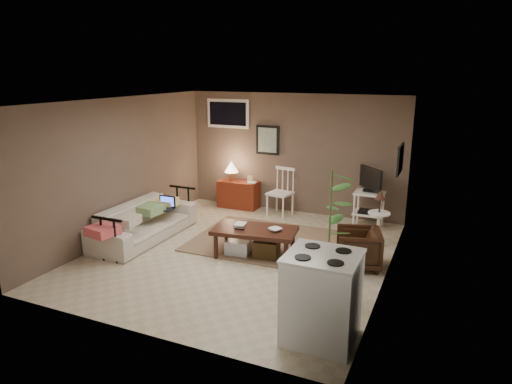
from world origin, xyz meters
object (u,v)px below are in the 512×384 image
at_px(side_table, 379,211).
at_px(stove, 322,297).
at_px(spindle_chair, 280,193).
at_px(potted_plant, 329,232).
at_px(tv_stand, 369,196).
at_px(sofa, 144,216).
at_px(red_console, 238,192).
at_px(armchair, 358,246).
at_px(coffee_table, 254,240).

height_order(side_table, stove, stove).
height_order(spindle_chair, side_table, spindle_chair).
bearing_deg(spindle_chair, potted_plant, -59.50).
relative_size(tv_stand, stove, 1.13).
distance_m(spindle_chair, potted_plant, 3.56).
bearing_deg(tv_stand, sofa, -147.84).
xyz_separation_m(red_console, potted_plant, (2.80, -3.18, 0.58)).
distance_m(armchair, potted_plant, 1.32).
distance_m(potted_plant, stove, 1.00).
distance_m(spindle_chair, stove, 4.39).
distance_m(sofa, armchair, 3.63).
xyz_separation_m(coffee_table, tv_stand, (1.38, 2.10, 0.33)).
height_order(sofa, red_console, red_console).
bearing_deg(sofa, stove, -115.55).
bearing_deg(coffee_table, armchair, 9.68).
height_order(tv_stand, stove, tv_stand).
xyz_separation_m(coffee_table, spindle_chair, (-0.37, 2.14, 0.18)).
bearing_deg(stove, tv_stand, 93.03).
relative_size(red_console, armchair, 1.56).
distance_m(coffee_table, side_table, 2.13).
relative_size(coffee_table, potted_plant, 0.79).
distance_m(tv_stand, armchair, 1.87).
bearing_deg(armchair, spindle_chair, -150.36).
relative_size(red_console, side_table, 1.04).
relative_size(armchair, potted_plant, 0.37).
bearing_deg(red_console, potted_plant, -48.58).
bearing_deg(stove, sofa, 154.45).
distance_m(sofa, potted_plant, 3.60).
relative_size(sofa, red_console, 2.13).
xyz_separation_m(red_console, spindle_chair, (1.01, -0.14, 0.11)).
height_order(tv_stand, side_table, tv_stand).
bearing_deg(sofa, spindle_chair, -37.39).
xyz_separation_m(coffee_table, armchair, (1.57, 0.27, 0.05)).
relative_size(armchair, stove, 0.64).
bearing_deg(stove, potted_plant, 100.79).
xyz_separation_m(spindle_chair, stove, (1.96, -3.93, 0.05)).
xyz_separation_m(red_console, tv_stand, (2.77, -0.17, 0.26)).
bearing_deg(spindle_chair, stove, -63.48).
bearing_deg(potted_plant, armchair, 82.62).
bearing_deg(stove, spindle_chair, 116.52).
relative_size(sofa, armchair, 3.31).
bearing_deg(potted_plant, sofa, 166.23).
distance_m(red_console, stove, 5.04).
height_order(coffee_table, spindle_chair, spindle_chair).
bearing_deg(spindle_chair, tv_stand, -1.18).
bearing_deg(tv_stand, armchair, -84.15).
relative_size(coffee_table, red_console, 1.37).
height_order(spindle_chair, armchair, spindle_chair).
height_order(spindle_chair, stove, stove).
bearing_deg(armchair, side_table, 156.28).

